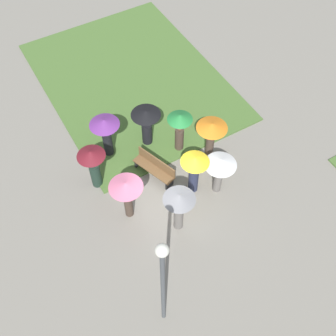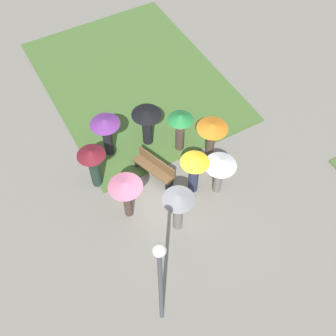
{
  "view_description": "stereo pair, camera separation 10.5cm",
  "coord_description": "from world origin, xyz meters",
  "px_view_note": "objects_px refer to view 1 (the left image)",
  "views": [
    {
      "loc": [
        7.1,
        -4.19,
        12.96
      ],
      "look_at": [
        -0.49,
        0.21,
        0.8
      ],
      "focal_mm": 45.0,
      "sensor_mm": 36.0,
      "label": 1
    },
    {
      "loc": [
        7.15,
        -4.1,
        12.96
      ],
      "look_at": [
        -0.49,
        0.21,
        0.8
      ],
      "focal_mm": 45.0,
      "sensor_mm": 36.0,
      "label": 2
    }
  ],
  "objects_px": {
    "lamp_post": "(163,278)",
    "crowd_person_yellow": "(194,168)",
    "crowd_person_pink": "(126,190)",
    "crowd_person_maroon": "(93,163)",
    "crowd_person_green": "(180,126)",
    "crowd_person_white": "(220,167)",
    "crowd_person_orange": "(211,132)",
    "crowd_person_purple": "(105,130)",
    "park_bench": "(155,167)",
    "crowd_person_black": "(146,121)",
    "crowd_person_grey": "(179,204)"
  },
  "relations": [
    {
      "from": "park_bench",
      "to": "crowd_person_purple",
      "type": "bearing_deg",
      "value": -169.6
    },
    {
      "from": "crowd_person_orange",
      "to": "crowd_person_white",
      "type": "bearing_deg",
      "value": -15.13
    },
    {
      "from": "crowd_person_pink",
      "to": "crowd_person_green",
      "type": "bearing_deg",
      "value": 111.02
    },
    {
      "from": "crowd_person_orange",
      "to": "crowd_person_yellow",
      "type": "relative_size",
      "value": 1.02
    },
    {
      "from": "crowd_person_pink",
      "to": "crowd_person_maroon",
      "type": "xyz_separation_m",
      "value": [
        -1.72,
        -0.45,
        -0.21
      ]
    },
    {
      "from": "lamp_post",
      "to": "crowd_person_yellow",
      "type": "distance_m",
      "value": 5.04
    },
    {
      "from": "park_bench",
      "to": "crowd_person_maroon",
      "type": "distance_m",
      "value": 2.3
    },
    {
      "from": "crowd_person_green",
      "to": "crowd_person_grey",
      "type": "bearing_deg",
      "value": -80.59
    },
    {
      "from": "lamp_post",
      "to": "crowd_person_orange",
      "type": "height_order",
      "value": "lamp_post"
    },
    {
      "from": "lamp_post",
      "to": "crowd_person_black",
      "type": "height_order",
      "value": "lamp_post"
    },
    {
      "from": "crowd_person_orange",
      "to": "crowd_person_white",
      "type": "relative_size",
      "value": 1.08
    },
    {
      "from": "crowd_person_white",
      "to": "crowd_person_yellow",
      "type": "bearing_deg",
      "value": -138.23
    },
    {
      "from": "lamp_post",
      "to": "crowd_person_white",
      "type": "height_order",
      "value": "lamp_post"
    },
    {
      "from": "crowd_person_green",
      "to": "crowd_person_white",
      "type": "bearing_deg",
      "value": -44.22
    },
    {
      "from": "crowd_person_white",
      "to": "crowd_person_maroon",
      "type": "height_order",
      "value": "crowd_person_maroon"
    },
    {
      "from": "crowd_person_black",
      "to": "crowd_person_orange",
      "type": "bearing_deg",
      "value": 144.37
    },
    {
      "from": "crowd_person_white",
      "to": "crowd_person_maroon",
      "type": "relative_size",
      "value": 0.92
    },
    {
      "from": "crowd_person_maroon",
      "to": "crowd_person_black",
      "type": "bearing_deg",
      "value": 176.47
    },
    {
      "from": "crowd_person_yellow",
      "to": "park_bench",
      "type": "bearing_deg",
      "value": 13.7
    },
    {
      "from": "crowd_person_grey",
      "to": "crowd_person_yellow",
      "type": "bearing_deg",
      "value": -106.62
    },
    {
      "from": "crowd_person_green",
      "to": "crowd_person_white",
      "type": "height_order",
      "value": "crowd_person_green"
    },
    {
      "from": "lamp_post",
      "to": "crowd_person_orange",
      "type": "relative_size",
      "value": 2.54
    },
    {
      "from": "crowd_person_black",
      "to": "crowd_person_maroon",
      "type": "bearing_deg",
      "value": 29.36
    },
    {
      "from": "crowd_person_purple",
      "to": "crowd_person_white",
      "type": "bearing_deg",
      "value": 171.31
    },
    {
      "from": "crowd_person_grey",
      "to": "crowd_person_green",
      "type": "distance_m",
      "value": 3.42
    },
    {
      "from": "crowd_person_yellow",
      "to": "crowd_person_grey",
      "type": "bearing_deg",
      "value": 107.93
    },
    {
      "from": "crowd_person_black",
      "to": "crowd_person_purple",
      "type": "bearing_deg",
      "value": 2.27
    },
    {
      "from": "lamp_post",
      "to": "crowd_person_green",
      "type": "distance_m",
      "value": 6.77
    },
    {
      "from": "crowd_person_green",
      "to": "crowd_person_pink",
      "type": "distance_m",
      "value": 3.45
    },
    {
      "from": "crowd_person_orange",
      "to": "crowd_person_yellow",
      "type": "bearing_deg",
      "value": -47.25
    },
    {
      "from": "crowd_person_purple",
      "to": "crowd_person_yellow",
      "type": "bearing_deg",
      "value": 166.27
    },
    {
      "from": "crowd_person_yellow",
      "to": "crowd_person_pink",
      "type": "xyz_separation_m",
      "value": [
        -0.22,
        -2.48,
        0.2
      ]
    },
    {
      "from": "crowd_person_green",
      "to": "crowd_person_pink",
      "type": "bearing_deg",
      "value": -110.44
    },
    {
      "from": "crowd_person_black",
      "to": "crowd_person_maroon",
      "type": "xyz_separation_m",
      "value": [
        0.82,
        -2.54,
        0.04
      ]
    },
    {
      "from": "lamp_post",
      "to": "crowd_person_white",
      "type": "xyz_separation_m",
      "value": [
        -3.02,
        3.95,
        -1.68
      ]
    },
    {
      "from": "lamp_post",
      "to": "crowd_person_pink",
      "type": "relative_size",
      "value": 2.51
    },
    {
      "from": "park_bench",
      "to": "crowd_person_maroon",
      "type": "bearing_deg",
      "value": -129.21
    },
    {
      "from": "crowd_person_grey",
      "to": "crowd_person_black",
      "type": "distance_m",
      "value": 3.91
    },
    {
      "from": "crowd_person_white",
      "to": "crowd_person_yellow",
      "type": "height_order",
      "value": "crowd_person_yellow"
    },
    {
      "from": "crowd_person_purple",
      "to": "crowd_person_pink",
      "type": "distance_m",
      "value": 2.85
    },
    {
      "from": "crowd_person_grey",
      "to": "crowd_person_purple",
      "type": "distance_m",
      "value": 4.12
    },
    {
      "from": "park_bench",
      "to": "crowd_person_yellow",
      "type": "bearing_deg",
      "value": 15.88
    },
    {
      "from": "crowd_person_orange",
      "to": "lamp_post",
      "type": "bearing_deg",
      "value": -38.78
    },
    {
      "from": "crowd_person_orange",
      "to": "crowd_person_purple",
      "type": "relative_size",
      "value": 1.0
    },
    {
      "from": "lamp_post",
      "to": "crowd_person_yellow",
      "type": "xyz_separation_m",
      "value": [
        -3.47,
        3.2,
        -1.77
      ]
    },
    {
      "from": "park_bench",
      "to": "crowd_person_maroon",
      "type": "relative_size",
      "value": 0.92
    },
    {
      "from": "lamp_post",
      "to": "crowd_person_black",
      "type": "xyz_separation_m",
      "value": [
        -6.24,
        2.82,
        -1.83
      ]
    },
    {
      "from": "lamp_post",
      "to": "crowd_person_purple",
      "type": "bearing_deg",
      "value": 168.9
    },
    {
      "from": "crowd_person_grey",
      "to": "crowd_person_pink",
      "type": "distance_m",
      "value": 1.77
    },
    {
      "from": "crowd_person_grey",
      "to": "crowd_person_green",
      "type": "xyz_separation_m",
      "value": [
        -2.92,
        1.78,
        -0.16
      ]
    }
  ]
}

